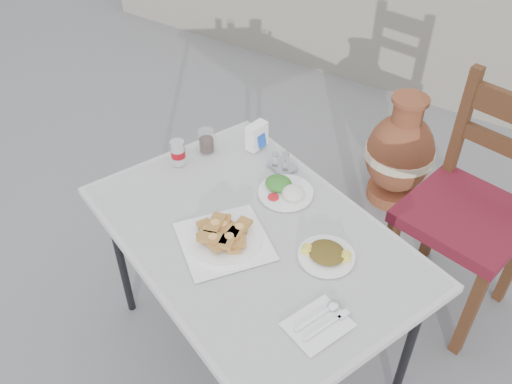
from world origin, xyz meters
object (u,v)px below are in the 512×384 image
Objects in this scene: soda_can at (178,153)px; chair at (473,207)px; salad_rice_plate at (285,190)px; napkin_holder at (257,136)px; terracotta_urn at (399,154)px; cola_glass at (206,142)px; salad_chopped_plate at (327,254)px; cafe_table at (252,242)px; condiment_caddy at (282,163)px; pide_plate at (224,236)px.

soda_can is 0.10× the size of chair.
chair is (0.59, 0.53, -0.19)m from salad_rice_plate.
napkin_holder reaches higher than terracotta_urn.
napkin_holder is (0.16, 0.13, 0.01)m from cola_glass.
salad_chopped_plate is 1.71× the size of napkin_holder.
salad_chopped_plate is (0.27, 0.04, 0.07)m from cafe_table.
chair is (0.84, 0.34, -0.23)m from napkin_holder.
salad_rice_plate is 0.16m from condiment_caddy.
soda_can is at bearing 170.53° from salad_chopped_plate.
salad_chopped_plate is 1.84× the size of soda_can.
pide_plate is at bearing -95.86° from terracotta_urn.
soda_can reaches higher than terracotta_urn.
chair reaches higher than terracotta_urn.
condiment_caddy is (-0.10, 0.36, 0.07)m from cafe_table.
napkin_holder is at bearing 53.25° from soda_can.
terracotta_urn is (0.10, 1.04, -0.43)m from salad_rice_plate.
condiment_caddy is 0.11× the size of chair.
pide_plate is at bearing -83.71° from condiment_caddy.
salad_chopped_plate is 1.59× the size of condiment_caddy.
chair reaches higher than napkin_holder.
soda_can is at bearing -150.65° from condiment_caddy.
salad_chopped_plate is (0.28, -0.20, -0.00)m from salad_rice_plate.
condiment_caddy is (-0.09, 0.13, 0.00)m from salad_rice_plate.
cafe_table is 0.38m from condiment_caddy.
chair is at bearing -46.51° from terracotta_urn.
terracotta_urn is at bearing 62.59° from cola_glass.
cola_glass is at bearing -143.55° from chair.
salad_rice_plate is at bearing -29.23° from napkin_holder.
terracotta_urn is (0.09, 1.28, -0.36)m from cafe_table.
cola_glass is at bearing 145.55° from cafe_table.
cafe_table is 0.25m from salad_rice_plate.
salad_chopped_plate reaches higher than terracotta_urn.
cola_glass reaches higher than condiment_caddy.
napkin_holder is 0.93× the size of condiment_caddy.
pide_plate is 0.53m from cola_glass.
chair is 1.63× the size of terracotta_urn.
condiment_caddy is at bearing 96.29° from pide_plate.
pide_plate is (-0.05, -0.09, 0.08)m from cafe_table.
soda_can is at bearing 148.55° from pide_plate.
soda_can is at bearing -119.46° from napkin_holder.
salad_chopped_plate is at bearing -9.47° from soda_can.
cola_glass is 0.85× the size of napkin_holder.
condiment_caddy is 1.03m from terracotta_urn.
cafe_table is 13.30× the size of soda_can.
salad_rice_plate is at bearing -95.48° from terracotta_urn.
soda_can is at bearing -106.77° from cola_glass.
salad_rice_plate is 1.13m from terracotta_urn.
terracotta_urn is (0.35, 0.85, -0.47)m from napkin_holder.
soda_can is (-0.46, 0.16, 0.10)m from cafe_table.
salad_chopped_plate is 0.18× the size of chair.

